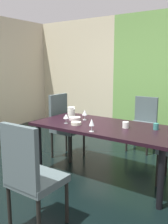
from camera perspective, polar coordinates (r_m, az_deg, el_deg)
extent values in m
cube|color=black|center=(3.72, -7.55, -13.73)|extent=(5.59, 5.71, 0.02)
cube|color=beige|center=(6.60, -2.06, 8.89)|extent=(2.31, 0.10, 2.63)
cube|color=black|center=(3.36, 4.91, -3.37)|extent=(1.97, 0.93, 0.04)
cylinder|color=black|center=(4.23, -3.21, -5.51)|extent=(0.07, 0.07, 0.69)
cylinder|color=black|center=(3.71, -10.18, -8.03)|extent=(0.07, 0.07, 0.69)
cylinder|color=black|center=(2.84, 17.15, -14.36)|extent=(0.07, 0.07, 0.69)
cylinder|color=black|center=(3.36, 16.41, -12.62)|extent=(0.04, 0.04, 0.43)
cylinder|color=black|center=(3.70, 18.30, -10.53)|extent=(0.04, 0.04, 0.43)
cube|color=#465556|center=(4.57, 12.99, -2.93)|extent=(0.44, 0.44, 0.07)
cube|color=#465556|center=(4.71, 14.01, 0.45)|extent=(0.42, 0.05, 0.49)
cylinder|color=black|center=(4.40, 14.24, -6.91)|extent=(0.04, 0.04, 0.43)
cylinder|color=black|center=(4.54, 9.72, -6.19)|extent=(0.04, 0.04, 0.43)
cylinder|color=black|center=(4.75, 15.85, -5.70)|extent=(0.04, 0.04, 0.43)
cylinder|color=black|center=(4.87, 11.61, -5.08)|extent=(0.04, 0.04, 0.43)
cube|color=#465556|center=(2.44, -10.54, -15.08)|extent=(0.44, 0.44, 0.07)
cube|color=#465556|center=(2.21, -14.51, -10.11)|extent=(0.42, 0.05, 0.57)
cylinder|color=black|center=(2.80, -10.37, -17.34)|extent=(0.04, 0.04, 0.43)
cylinder|color=black|center=(2.57, -3.96, -19.84)|extent=(0.04, 0.04, 0.43)
cylinder|color=black|center=(2.58, -16.70, -20.22)|extent=(0.04, 0.04, 0.43)
cylinder|color=black|center=(2.34, -10.29, -23.51)|extent=(0.04, 0.04, 0.43)
cube|color=#465556|center=(4.15, -3.67, -4.04)|extent=(0.44, 0.44, 0.07)
cube|color=#465556|center=(4.21, -5.86, 0.16)|extent=(0.05, 0.42, 0.58)
cylinder|color=black|center=(4.26, -0.02, -7.15)|extent=(0.04, 0.04, 0.43)
cylinder|color=black|center=(3.97, -3.16, -8.53)|extent=(0.04, 0.04, 0.43)
cylinder|color=black|center=(4.48, -4.05, -6.29)|extent=(0.04, 0.04, 0.43)
cylinder|color=black|center=(4.20, -7.30, -7.50)|extent=(0.04, 0.04, 0.43)
cylinder|color=silver|center=(3.46, -4.12, -2.57)|extent=(0.06, 0.06, 0.00)
cylinder|color=silver|center=(3.46, -4.12, -2.01)|extent=(0.01, 0.01, 0.07)
cone|color=silver|center=(3.44, -4.14, -0.97)|extent=(0.08, 0.08, 0.06)
cylinder|color=silver|center=(3.67, 0.15, -1.79)|extent=(0.06, 0.06, 0.00)
cylinder|color=silver|center=(3.66, 0.15, -1.23)|extent=(0.01, 0.01, 0.07)
cone|color=silver|center=(3.65, 0.15, -0.13)|extent=(0.07, 0.07, 0.07)
cylinder|color=silver|center=(3.04, 1.76, -4.44)|extent=(0.06, 0.06, 0.00)
cylinder|color=silver|center=(3.03, 1.76, -3.77)|extent=(0.01, 0.01, 0.07)
cone|color=silver|center=(3.01, 1.77, -2.33)|extent=(0.07, 0.07, 0.09)
cylinder|color=silver|center=(3.67, -2.10, -1.49)|extent=(0.17, 0.17, 0.04)
cylinder|color=silver|center=(3.37, -1.82, -2.61)|extent=(0.14, 0.14, 0.04)
cylinder|color=white|center=(3.24, 9.48, -2.92)|extent=(0.08, 0.08, 0.08)
cylinder|color=#337971|center=(3.24, 16.12, -3.20)|extent=(0.07, 0.07, 0.08)
cylinder|color=white|center=(3.93, -2.92, 0.09)|extent=(0.12, 0.12, 0.15)
cone|color=white|center=(3.88, -2.29, 0.90)|extent=(0.04, 0.04, 0.03)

